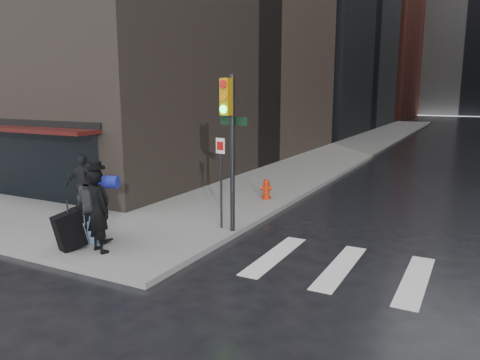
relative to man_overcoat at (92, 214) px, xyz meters
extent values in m
plane|color=black|center=(0.29, 1.07, -1.07)|extent=(140.00, 140.00, 0.00)
cube|color=slate|center=(0.29, 28.07, -1.00)|extent=(4.00, 50.00, 0.15)
cube|color=silver|center=(3.79, 2.07, -1.07)|extent=(0.50, 3.00, 0.01)
cube|color=silver|center=(5.39, 2.07, -1.07)|extent=(0.50, 3.00, 0.01)
cube|color=silver|center=(6.99, 2.07, -1.07)|extent=(0.50, 3.00, 0.01)
cube|color=maroon|center=(-12.71, 63.07, 11.93)|extent=(22.00, 20.00, 26.00)
cube|color=black|center=(-6.71, 3.12, 0.33)|extent=(8.00, 0.12, 2.60)
cube|color=#390F0D|center=(-6.71, 2.62, 1.58)|extent=(8.40, 1.10, 0.12)
cube|color=black|center=(-6.71, 3.05, 1.75)|extent=(8.40, 0.08, 0.22)
imported|color=black|center=(0.15, 0.05, 0.08)|extent=(0.84, 0.68, 2.00)
cylinder|color=black|center=(0.15, 0.05, 1.09)|extent=(0.43, 0.43, 0.05)
cylinder|color=black|center=(0.15, 0.05, 1.15)|extent=(0.27, 0.27, 0.16)
cube|color=black|center=(-0.19, 0.09, 0.34)|extent=(0.45, 0.26, 0.35)
cube|color=black|center=(-0.57, -0.21, -0.46)|extent=(0.56, 0.84, 1.01)
cylinder|color=black|center=(-0.57, -0.21, 0.08)|extent=(0.04, 0.04, 0.47)
imported|color=black|center=(-0.54, 0.59, 0.07)|extent=(1.07, 0.89, 1.99)
cube|color=black|center=(-1.02, 0.71, -0.33)|extent=(0.64, 0.41, 0.37)
cylinder|color=navy|center=(-0.23, 0.77, 0.60)|extent=(0.67, 0.49, 0.32)
imported|color=black|center=(-2.62, 2.30, 0.02)|extent=(1.19, 0.88, 1.88)
cylinder|color=black|center=(2.14, 2.97, 1.17)|extent=(0.13, 0.13, 4.18)
cube|color=#C2880C|center=(2.09, 2.74, 2.68)|extent=(0.33, 0.25, 0.94)
cylinder|color=red|center=(2.06, 2.64, 2.99)|extent=(0.22, 0.10, 0.21)
cylinder|color=orange|center=(2.06, 2.64, 2.68)|extent=(0.22, 0.10, 0.21)
cylinder|color=#19E533|center=(2.06, 2.64, 2.37)|extent=(0.22, 0.10, 0.21)
cylinder|color=black|center=(1.74, 3.07, 0.33)|extent=(0.06, 0.06, 2.51)
cube|color=white|center=(1.74, 3.04, 1.37)|extent=(0.31, 0.10, 0.42)
cube|color=black|center=(2.14, 3.05, 2.05)|extent=(0.92, 0.26, 0.23)
cylinder|color=#B6270B|center=(1.38, 6.86, -0.87)|extent=(0.31, 0.31, 0.10)
cylinder|color=#B6270B|center=(1.38, 6.86, -0.63)|extent=(0.23, 0.23, 0.59)
sphere|color=#B6270B|center=(1.38, 6.86, -0.32)|extent=(0.21, 0.21, 0.21)
cylinder|color=#B6270B|center=(1.38, 6.86, -0.53)|extent=(0.41, 0.26, 0.14)
camera|label=1|loc=(8.00, -7.80, 2.84)|focal=35.00mm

